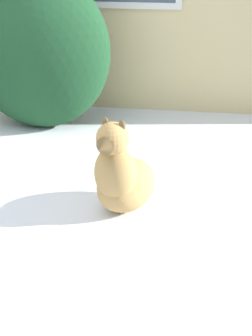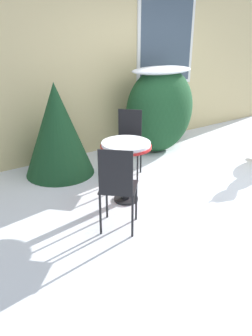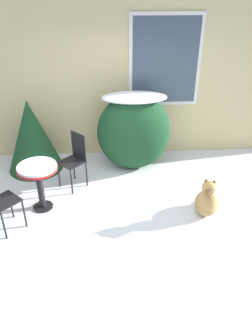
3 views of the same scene
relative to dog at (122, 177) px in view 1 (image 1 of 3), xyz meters
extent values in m
ellipsoid|color=#194223|center=(-0.99, 1.47, 0.46)|extent=(1.31, 0.73, 1.42)
ellipsoid|color=tan|center=(0.02, 0.05, -0.08)|extent=(0.50, 0.57, 0.34)
ellipsoid|color=tan|center=(-0.03, -0.08, 0.07)|extent=(0.34, 0.32, 0.38)
sphere|color=tan|center=(-0.04, -0.12, 0.32)|extent=(0.21, 0.21, 0.21)
cone|color=brown|center=(-0.08, -0.24, 0.30)|extent=(0.13, 0.10, 0.11)
ellipsoid|color=brown|center=(-0.09, -0.08, 0.40)|extent=(0.05, 0.04, 0.09)
ellipsoid|color=brown|center=(0.02, -0.12, 0.40)|extent=(0.05, 0.04, 0.09)
ellipsoid|color=tan|center=(0.09, 0.27, -0.17)|extent=(0.14, 0.24, 0.07)
camera|label=1|loc=(0.46, -2.96, 1.51)|focal=55.00mm
camera|label=2|loc=(-4.55, -2.67, 1.72)|focal=35.00mm
camera|label=3|loc=(-1.42, -3.86, 2.91)|focal=35.00mm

